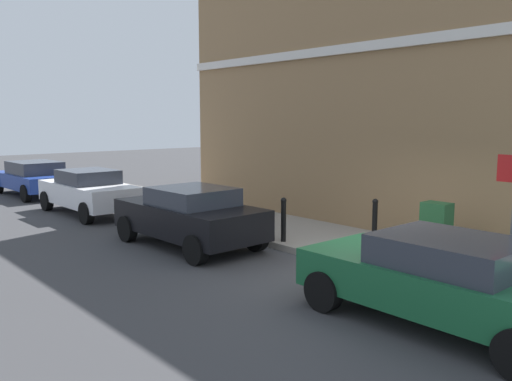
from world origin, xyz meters
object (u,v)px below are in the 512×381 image
Objects in this scene: car_black at (190,215)px; bollard_near_cabinet at (375,220)px; car_green at (442,278)px; utility_cabinet at (436,232)px; bollard_far_kerb at (284,218)px; car_white at (89,191)px; car_blue at (34,177)px.

car_black is 3.82× the size of bollard_near_cabinet.
utility_cabinet is at bearing -58.55° from car_green.
bollard_far_kerb is (-1.44, 1.51, 0.00)m from bollard_near_cabinet.
car_white is 3.61× the size of utility_cabinet.
car_black is 2.20m from bollard_far_kerb.
car_white is (0.03, 5.67, -0.01)m from car_black.
car_white is 0.99× the size of car_blue.
utility_cabinet is at bearing -66.60° from bollard_far_kerb.
car_green is 3.39m from utility_cabinet.
car_green is 3.94× the size of bollard_far_kerb.
car_white reaches higher than bollard_near_cabinet.
car_black reaches higher than bollard_near_cabinet.
utility_cabinet is at bearing -164.92° from car_white.
car_black reaches higher than car_green.
bollard_near_cabinet and bollard_far_kerb have the same top height.
car_white is at bearing -0.05° from car_green.
bollard_near_cabinet is (2.99, -3.07, -0.04)m from car_black.
car_white reaches higher than car_green.
car_blue reaches higher than car_green.
utility_cabinet is (2.86, -10.32, -0.05)m from car_white.
car_green is 4.49m from bollard_near_cabinet.
utility_cabinet is 3.37m from bollard_far_kerb.
car_white reaches higher than bollard_far_kerb.
car_blue is (0.10, 10.91, -0.03)m from car_black.
car_green is 17.33m from car_blue.
car_blue is (0.10, 17.33, 0.01)m from car_green.
bollard_near_cabinet is (2.96, -8.74, -0.02)m from car_white.
utility_cabinet reaches higher than bollard_far_kerb.
car_black reaches higher than utility_cabinet.
car_white is at bearing 108.71° from bollard_near_cabinet.
car_green is 6.41m from car_black.
car_green is 0.97× the size of car_blue.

